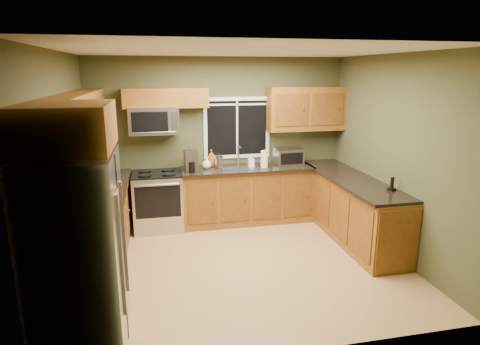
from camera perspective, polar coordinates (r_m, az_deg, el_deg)
name	(u,v)px	position (r m, az deg, el deg)	size (l,w,h in m)	color
floor	(242,263)	(5.45, 0.25, -12.75)	(4.20, 4.20, 0.00)	#AF854C
ceiling	(242,51)	(4.86, 0.29, 16.94)	(4.20, 4.20, 0.00)	white
back_wall	(219,140)	(6.72, -2.98, 4.60)	(4.20, 4.20, 0.00)	#434527
front_wall	(288,212)	(3.31, 6.88, -5.62)	(4.20, 4.20, 0.00)	#434527
left_wall	(62,172)	(4.99, -24.01, 0.01)	(3.60, 3.60, 0.00)	#434527
right_wall	(394,157)	(5.79, 21.05, 2.11)	(3.60, 3.60, 0.00)	#434527
window	(237,128)	(6.72, -0.44, 6.38)	(1.12, 0.03, 1.02)	white
base_cabinets_left	(101,229)	(5.65, -19.14, -7.55)	(0.60, 2.65, 0.90)	brown
countertop_left	(100,195)	(5.50, -19.27, -2.98)	(0.65, 2.65, 0.04)	black
base_cabinets_back	(247,195)	(6.72, 1.02, -3.28)	(2.17, 0.60, 0.90)	brown
countertop_back	(248,169)	(6.57, 1.09, 0.57)	(2.17, 0.65, 0.04)	black
base_cabinets_peninsula	(350,208)	(6.32, 15.39, -4.93)	(0.60, 2.52, 0.90)	brown
countertop_peninsula	(350,178)	(6.19, 15.44, -0.81)	(0.65, 2.50, 0.04)	black
upper_cabinets_left	(80,122)	(5.33, -21.81, 6.65)	(0.33, 2.65, 0.72)	brown
upper_cabinets_back_left	(166,98)	(6.39, -10.50, 10.40)	(1.30, 0.33, 0.30)	brown
upper_cabinets_back_right	(306,109)	(6.87, 9.37, 8.94)	(1.30, 0.33, 0.72)	brown
upper_cabinet_over_fridge	(65,127)	(3.55, -23.59, 5.94)	(0.72, 0.90, 0.38)	brown
refrigerator	(79,256)	(3.85, -21.89, -10.90)	(0.74, 0.90, 1.80)	#B7B7BC
range	(158,201)	(6.53, -11.58, -3.93)	(0.76, 0.69, 0.94)	#B7B7BC
microwave	(154,120)	(6.39, -12.16, 7.25)	(0.76, 0.41, 0.42)	#B7B7BC
sink	(241,167)	(6.55, 0.08, 0.83)	(0.60, 0.42, 0.36)	slate
toaster_oven	(289,157)	(6.77, 6.92, 2.26)	(0.46, 0.36, 0.28)	#B7B7BC
coffee_maker	(191,162)	(6.32, -7.00, 1.53)	(0.21, 0.28, 0.33)	slate
kettle	(219,162)	(6.48, -2.97, 1.57)	(0.16, 0.16, 0.25)	#B7B7BC
paper_towel_roll	(264,159)	(6.55, 3.47, 1.92)	(0.15, 0.15, 0.30)	white
soap_bottle_a	(211,158)	(6.65, -4.09, 2.10)	(0.11, 0.11, 0.28)	#CC6313
soap_bottle_b	(251,161)	(6.58, 1.60, 1.66)	(0.09, 0.09, 0.20)	white
soap_bottle_c	(207,163)	(6.49, -4.76, 1.37)	(0.14, 0.14, 0.18)	white
cordless_phone	(392,186)	(5.64, 20.78, -1.87)	(0.11, 0.11, 0.18)	black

